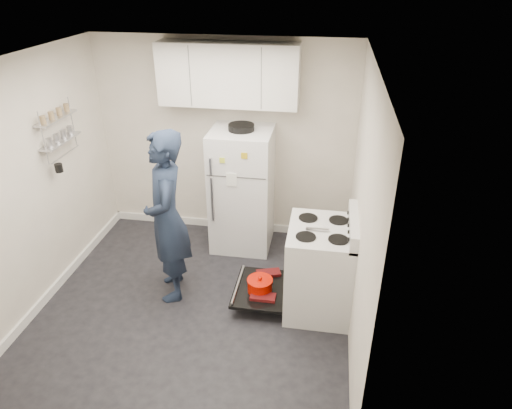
% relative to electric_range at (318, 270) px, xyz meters
% --- Properties ---
extents(room, '(3.21, 3.21, 2.51)m').
position_rel_electric_range_xyz_m(room, '(-1.29, -0.12, 0.74)').
color(room, black).
rests_on(room, ground).
extents(electric_range, '(0.66, 0.76, 1.10)m').
position_rel_electric_range_xyz_m(electric_range, '(0.00, 0.00, 0.00)').
color(electric_range, silver).
rests_on(electric_range, ground).
extents(open_oven_door, '(0.55, 0.70, 0.22)m').
position_rel_electric_range_xyz_m(open_oven_door, '(-0.59, -0.01, -0.29)').
color(open_oven_door, black).
rests_on(open_oven_door, ground).
extents(refrigerator, '(0.72, 0.74, 1.59)m').
position_rel_electric_range_xyz_m(refrigerator, '(-0.99, 1.10, 0.30)').
color(refrigerator, white).
rests_on(refrigerator, ground).
extents(upper_cabinets, '(1.60, 0.33, 0.70)m').
position_rel_electric_range_xyz_m(upper_cabinets, '(-1.16, 1.28, 1.63)').
color(upper_cabinets, silver).
rests_on(upper_cabinets, room).
extents(wall_shelf_rack, '(0.14, 0.60, 0.61)m').
position_rel_electric_range_xyz_m(wall_shelf_rack, '(-2.78, 0.34, 1.21)').
color(wall_shelf_rack, '#B2B2B7').
rests_on(wall_shelf_rack, room).
extents(person, '(0.65, 0.78, 1.85)m').
position_rel_electric_range_xyz_m(person, '(-1.56, 0.00, 0.46)').
color(person, '#192338').
rests_on(person, ground).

